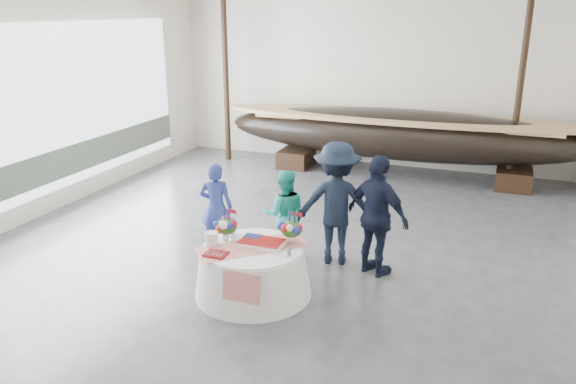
% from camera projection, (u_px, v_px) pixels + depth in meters
% --- Properties ---
extents(floor, '(10.00, 12.00, 0.01)m').
position_uv_depth(floor, '(283.00, 250.00, 9.38)').
color(floor, '#3D3D42').
rests_on(floor, ground).
extents(wall_back, '(10.00, 0.02, 4.50)m').
position_uv_depth(wall_back, '(369.00, 75.00, 14.01)').
color(wall_back, silver).
rests_on(wall_back, ground).
extents(wall_left, '(0.02, 12.00, 4.50)m').
position_uv_depth(wall_left, '(30.00, 99.00, 10.35)').
color(wall_left, silver).
rests_on(wall_left, ground).
extents(open_bay, '(0.03, 7.00, 3.20)m').
position_uv_depth(open_bay, '(73.00, 113.00, 11.35)').
color(open_bay, silver).
rests_on(open_bay, ground).
extents(longboat_display, '(8.64, 1.73, 1.62)m').
position_uv_depth(longboat_display, '(400.00, 134.00, 13.18)').
color(longboat_display, black).
rests_on(longboat_display, ground).
extents(banquet_table, '(1.65, 1.65, 0.71)m').
position_uv_depth(banquet_table, '(253.00, 270.00, 7.86)').
color(banquet_table, white).
rests_on(banquet_table, ground).
extents(tabletop_items, '(1.50, 1.44, 0.40)m').
position_uv_depth(tabletop_items, '(254.00, 232.00, 7.86)').
color(tabletop_items, red).
rests_on(tabletop_items, banquet_table).
extents(guest_woman_blue, '(0.61, 0.47, 1.50)m').
position_uv_depth(guest_woman_blue, '(216.00, 207.00, 9.19)').
color(guest_woman_blue, navy).
rests_on(guest_woman_blue, ground).
extents(guest_woman_teal, '(0.86, 0.77, 1.45)m').
position_uv_depth(guest_woman_teal, '(284.00, 214.00, 8.96)').
color(guest_woman_teal, '#21AB93').
rests_on(guest_woman_teal, ground).
extents(guest_man_left, '(1.39, 0.99, 1.94)m').
position_uv_depth(guest_man_left, '(336.00, 203.00, 8.70)').
color(guest_man_left, black).
rests_on(guest_man_left, ground).
extents(guest_man_right, '(1.17, 0.90, 1.85)m').
position_uv_depth(guest_man_right, '(378.00, 216.00, 8.29)').
color(guest_man_right, black).
rests_on(guest_man_right, ground).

